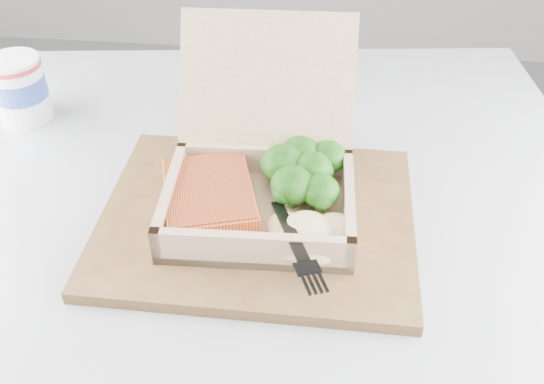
# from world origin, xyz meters

# --- Properties ---
(cafe_table) EXTENTS (0.94, 0.94, 0.75)m
(cafe_table) POSITION_xyz_m (-0.02, 0.07, 0.55)
(cafe_table) COLOR black
(cafe_table) RESTS_ON floor
(serving_tray) EXTENTS (0.34, 0.27, 0.01)m
(serving_tray) POSITION_xyz_m (-0.01, 0.08, 0.76)
(serving_tray) COLOR brown
(serving_tray) RESTS_ON cafe_table
(takeout_container) EXTENTS (0.21, 0.25, 0.17)m
(takeout_container) POSITION_xyz_m (-0.01, 0.11, 0.81)
(takeout_container) COLOR tan
(takeout_container) RESTS_ON serving_tray
(salmon_fillet) EXTENTS (0.12, 0.14, 0.03)m
(salmon_fillet) POSITION_xyz_m (-0.06, 0.07, 0.79)
(salmon_fillet) COLOR orange
(salmon_fillet) RESTS_ON takeout_container
(broccoli_pile) EXTENTS (0.12, 0.12, 0.04)m
(broccoli_pile) POSITION_xyz_m (0.04, 0.11, 0.79)
(broccoli_pile) COLOR #2C7B1B
(broccoli_pile) RESTS_ON takeout_container
(mashed_potatoes) EXTENTS (0.09, 0.07, 0.03)m
(mashed_potatoes) POSITION_xyz_m (0.04, 0.03, 0.79)
(mashed_potatoes) COLOR beige
(mashed_potatoes) RESTS_ON takeout_container
(plastic_fork) EXTENTS (0.07, 0.16, 0.02)m
(plastic_fork) POSITION_xyz_m (0.02, 0.04, 0.80)
(plastic_fork) COLOR black
(plastic_fork) RESTS_ON mashed_potatoes
(paper_cup) EXTENTS (0.07, 0.07, 0.09)m
(paper_cup) POSITION_xyz_m (-0.35, 0.26, 0.80)
(paper_cup) COLOR white
(paper_cup) RESTS_ON cafe_table
(receipt) EXTENTS (0.12, 0.16, 0.00)m
(receipt) POSITION_xyz_m (-0.02, 0.27, 0.75)
(receipt) COLOR white
(receipt) RESTS_ON cafe_table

